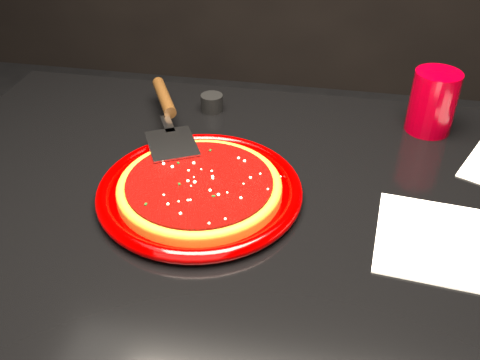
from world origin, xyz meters
name	(u,v)px	position (x,y,z in m)	size (l,w,h in m)	color
table	(252,349)	(0.00, 0.00, 0.38)	(1.20, 0.80, 0.75)	black
plate	(200,191)	(-0.09, 0.00, 0.76)	(0.33, 0.33, 0.02)	#710000
pizza_crust	(200,189)	(-0.09, 0.00, 0.77)	(0.26, 0.26, 0.01)	brown
pizza_crust_rim	(200,185)	(-0.09, 0.00, 0.77)	(0.26, 0.26, 0.02)	brown
pizza_sauce	(199,183)	(-0.09, 0.00, 0.78)	(0.23, 0.23, 0.01)	#5F0402
parmesan_dusting	(199,180)	(-0.09, 0.00, 0.78)	(0.23, 0.23, 0.01)	#FFF5C8
basil_flecks	(199,180)	(-0.09, 0.00, 0.78)	(0.21, 0.21, 0.00)	black
pizza_server	(169,116)	(-0.19, 0.17, 0.79)	(0.10, 0.34, 0.03)	silver
cup	(433,102)	(0.29, 0.29, 0.81)	(0.09, 0.09, 0.12)	#92000E
napkin_a	(441,241)	(0.28, -0.04, 0.75)	(0.18, 0.18, 0.00)	white
ramekin	(212,103)	(-0.14, 0.29, 0.77)	(0.05, 0.05, 0.03)	black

